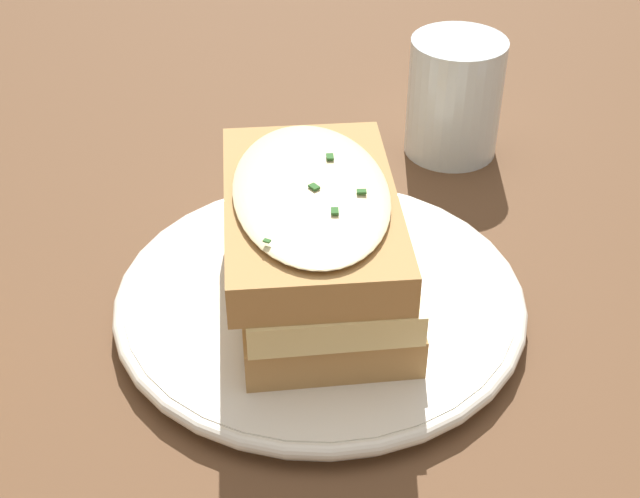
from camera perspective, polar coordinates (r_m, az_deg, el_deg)
ground_plane at (r=0.52m, az=-0.13°, el=-6.40°), size 2.40×2.40×0.00m
dinner_plate at (r=0.53m, az=0.00°, el=-3.26°), size 0.24×0.24×0.02m
sandwich at (r=0.51m, az=-0.24°, el=0.49°), size 0.17×0.19×0.08m
water_glass at (r=0.68m, az=8.60°, el=9.59°), size 0.07×0.07×0.09m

